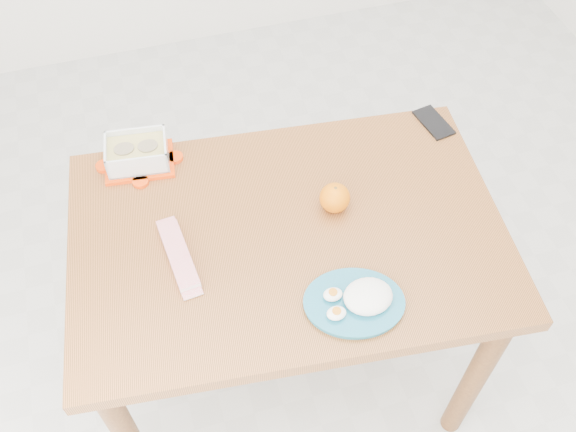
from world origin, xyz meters
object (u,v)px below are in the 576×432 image
object	(u,v)px
dining_table	(288,258)
smartphone	(434,122)
rice_plate	(359,299)
food_container	(137,153)
orange_fruit	(335,198)

from	to	relation	value
dining_table	smartphone	bearing A→B (deg)	31.95
dining_table	rice_plate	distance (m)	0.29
food_container	rice_plate	xyz separation A→B (m)	(0.40, -0.56, -0.02)
dining_table	rice_plate	size ratio (longest dim) A/B	4.12
smartphone	dining_table	bearing A→B (deg)	-163.86
food_container	orange_fruit	world-z (taller)	same
dining_table	orange_fruit	bearing A→B (deg)	22.12
rice_plate	smartphone	xyz separation A→B (m)	(0.40, 0.48, -0.02)
dining_table	smartphone	distance (m)	0.56
dining_table	rice_plate	bearing A→B (deg)	-62.92
food_container	smartphone	size ratio (longest dim) A/B	1.54
food_container	rice_plate	world-z (taller)	food_container
food_container	orange_fruit	distance (m)	0.53
rice_plate	smartphone	distance (m)	0.63
orange_fruit	smartphone	size ratio (longest dim) A/B	0.60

